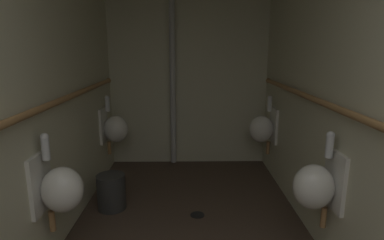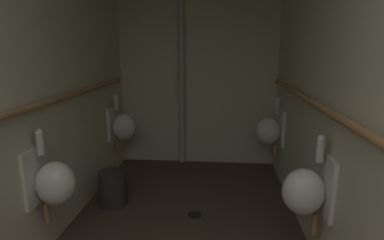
% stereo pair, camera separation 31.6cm
% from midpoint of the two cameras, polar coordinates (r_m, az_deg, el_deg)
% --- Properties ---
extents(wall_left, '(0.06, 4.56, 2.71)m').
position_cam_midpoint_polar(wall_left, '(2.50, -25.54, 5.30)').
color(wall_left, beige).
rests_on(wall_left, ground).
extents(wall_right, '(0.06, 4.56, 2.71)m').
position_cam_midpoint_polar(wall_right, '(2.36, 29.31, 4.53)').
color(wall_right, beige).
rests_on(wall_right, ground).
extents(wall_back, '(2.30, 0.06, 2.71)m').
position_cam_midpoint_polar(wall_back, '(4.40, 3.15, 9.31)').
color(wall_back, beige).
rests_on(wall_back, ground).
extents(urinal_left_mid, '(0.32, 0.30, 0.76)m').
position_cam_midpoint_polar(urinal_left_mid, '(2.57, -20.82, -10.59)').
color(urinal_left_mid, silver).
extents(urinal_left_far, '(0.32, 0.30, 0.76)m').
position_cam_midpoint_polar(urinal_left_far, '(4.12, -10.42, -1.17)').
color(urinal_left_far, silver).
extents(urinal_right_mid, '(0.32, 0.30, 0.76)m').
position_cam_midpoint_polar(urinal_right_mid, '(2.48, 23.68, -11.74)').
color(urinal_right_mid, silver).
extents(urinal_right_far, '(0.32, 0.30, 0.76)m').
position_cam_midpoint_polar(urinal_right_far, '(4.03, 16.24, -1.82)').
color(urinal_right_far, silver).
extents(supply_pipe_left, '(0.06, 3.85, 0.06)m').
position_cam_midpoint_polar(supply_pipe_left, '(2.50, -23.20, 2.37)').
color(supply_pipe_left, '#9E7042').
extents(supply_pipe_right, '(0.06, 3.81, 0.06)m').
position_cam_midpoint_polar(supply_pipe_right, '(2.36, 26.84, 1.47)').
color(supply_pipe_right, '#9E7042').
extents(standpipe_back_wall, '(0.08, 0.08, 2.66)m').
position_cam_midpoint_polar(standpipe_back_wall, '(4.30, 0.20, 9.25)').
color(standpipe_back_wall, '#B2B2B2').
rests_on(standpipe_back_wall, ground).
extents(floor_drain, '(0.14, 0.14, 0.01)m').
position_cam_midpoint_polar(floor_drain, '(3.27, 3.39, -16.89)').
color(floor_drain, black).
rests_on(floor_drain, ground).
extents(waste_bin, '(0.29, 0.29, 0.36)m').
position_cam_midpoint_polar(waste_bin, '(3.46, -11.63, -12.09)').
color(waste_bin, '#2D2D2D').
rests_on(waste_bin, ground).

